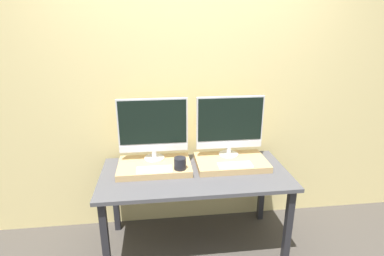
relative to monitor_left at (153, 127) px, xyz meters
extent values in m
cube|color=#DBC684|center=(0.32, 0.24, 0.27)|extent=(8.00, 0.04, 2.60)
cube|color=#47474C|center=(0.32, -0.19, -0.35)|extent=(1.50, 0.72, 0.03)
cube|color=#232328|center=(-0.37, -0.49, -0.70)|extent=(0.05, 0.05, 0.67)
cube|color=#232328|center=(1.01, -0.49, -0.70)|extent=(0.05, 0.05, 0.67)
cube|color=#232328|center=(-0.37, 0.11, -0.70)|extent=(0.05, 0.05, 0.67)
cube|color=#232328|center=(1.01, 0.11, -0.70)|extent=(0.05, 0.05, 0.67)
cube|color=tan|center=(0.00, -0.09, -0.30)|extent=(0.59, 0.38, 0.05)
cylinder|color=silver|center=(0.00, 0.00, -0.27)|extent=(0.17, 0.17, 0.01)
cylinder|color=silver|center=(0.00, 0.00, -0.24)|extent=(0.04, 0.04, 0.06)
cube|color=silver|center=(0.00, 0.00, 0.02)|extent=(0.57, 0.02, 0.45)
cube|color=black|center=(0.00, -0.01, 0.05)|extent=(0.54, 0.00, 0.37)
cube|color=silver|center=(0.00, -0.01, -0.18)|extent=(0.56, 0.00, 0.06)
cube|color=silver|center=(0.00, -0.22, -0.27)|extent=(0.28, 0.11, 0.01)
cube|color=#B2B2B7|center=(0.00, -0.22, -0.27)|extent=(0.26, 0.10, 0.00)
cylinder|color=black|center=(0.20, -0.22, -0.23)|extent=(0.09, 0.09, 0.09)
cube|color=tan|center=(0.64, -0.09, -0.30)|extent=(0.59, 0.38, 0.05)
cylinder|color=silver|center=(0.64, 0.00, -0.27)|extent=(0.17, 0.17, 0.01)
cylinder|color=silver|center=(0.64, 0.00, -0.24)|extent=(0.04, 0.04, 0.06)
cube|color=silver|center=(0.64, 0.00, 0.02)|extent=(0.57, 0.02, 0.45)
cube|color=black|center=(0.64, -0.01, 0.05)|extent=(0.54, 0.00, 0.37)
cube|color=silver|center=(0.64, -0.01, -0.18)|extent=(0.56, 0.00, 0.06)
cube|color=silver|center=(0.64, -0.22, -0.27)|extent=(0.28, 0.11, 0.01)
cube|color=#B2B2B7|center=(0.64, -0.22, -0.27)|extent=(0.26, 0.10, 0.00)
camera|label=1|loc=(0.04, -2.34, 0.78)|focal=28.00mm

